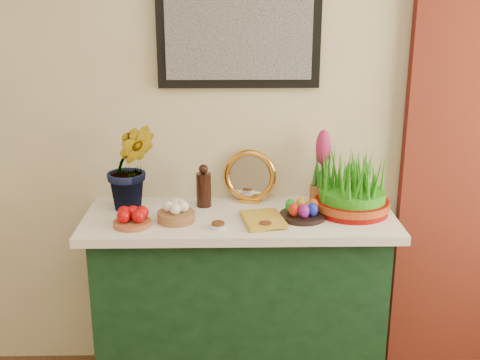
# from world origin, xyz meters

# --- Properties ---
(room) EXTENTS (4.50, 4.54, 2.72)m
(room) POSITION_xyz_m (0.06, 0.11, 1.70)
(room) COLOR #55331D
(room) RESTS_ON ground
(sideboard) EXTENTS (1.30, 0.45, 0.85)m
(sideboard) POSITION_xyz_m (0.02, 2.00, 0.42)
(sideboard) COLOR #163C20
(sideboard) RESTS_ON ground
(tablecloth) EXTENTS (1.40, 0.55, 0.04)m
(tablecloth) POSITION_xyz_m (0.02, 2.00, 0.87)
(tablecloth) COLOR white
(tablecloth) RESTS_ON sideboard
(hyacinth_green) EXTENTS (0.30, 0.26, 0.54)m
(hyacinth_green) POSITION_xyz_m (-0.47, 2.09, 1.16)
(hyacinth_green) COLOR #256E1B
(hyacinth_green) RESTS_ON tablecloth
(apple_bowl) EXTENTS (0.21, 0.21, 0.08)m
(apple_bowl) POSITION_xyz_m (-0.44, 1.88, 0.92)
(apple_bowl) COLOR #9C502D
(apple_bowl) RESTS_ON tablecloth
(garlic_basket) EXTENTS (0.21, 0.21, 0.09)m
(garlic_basket) POSITION_xyz_m (-0.26, 1.93, 0.93)
(garlic_basket) COLOR olive
(garlic_basket) RESTS_ON tablecloth
(vinegar_cruet) EXTENTS (0.07, 0.07, 0.20)m
(vinegar_cruet) POSITION_xyz_m (-0.15, 2.12, 0.98)
(vinegar_cruet) COLOR black
(vinegar_cruet) RESTS_ON tablecloth
(mirror) EXTENTS (0.26, 0.11, 0.26)m
(mirror) POSITION_xyz_m (0.07, 2.19, 1.01)
(mirror) COLOR gold
(mirror) RESTS_ON tablecloth
(book) EXTENTS (0.19, 0.25, 0.03)m
(book) POSITION_xyz_m (0.04, 1.89, 0.91)
(book) COLOR gold
(book) RESTS_ON tablecloth
(spice_dish_left) EXTENTS (0.07, 0.07, 0.03)m
(spice_dish_left) POSITION_xyz_m (-0.07, 1.84, 0.90)
(spice_dish_left) COLOR silver
(spice_dish_left) RESTS_ON tablecloth
(spice_dish_right) EXTENTS (0.06, 0.06, 0.03)m
(spice_dish_right) POSITION_xyz_m (0.13, 1.84, 0.90)
(spice_dish_right) COLOR silver
(spice_dish_right) RESTS_ON tablecloth
(egg_plate) EXTENTS (0.23, 0.23, 0.08)m
(egg_plate) POSITION_xyz_m (0.30, 1.95, 0.92)
(egg_plate) COLOR black
(egg_plate) RESTS_ON tablecloth
(hyacinth_pink) EXTENTS (0.11, 0.11, 0.36)m
(hyacinth_pink) POSITION_xyz_m (0.41, 2.15, 1.05)
(hyacinth_pink) COLOR #94562F
(hyacinth_pink) RESTS_ON tablecloth
(wheatgrass_sabzeh) EXTENTS (0.34, 0.34, 0.28)m
(wheatgrass_sabzeh) POSITION_xyz_m (0.53, 2.03, 1.01)
(wheatgrass_sabzeh) COLOR #7D0703
(wheatgrass_sabzeh) RESTS_ON tablecloth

